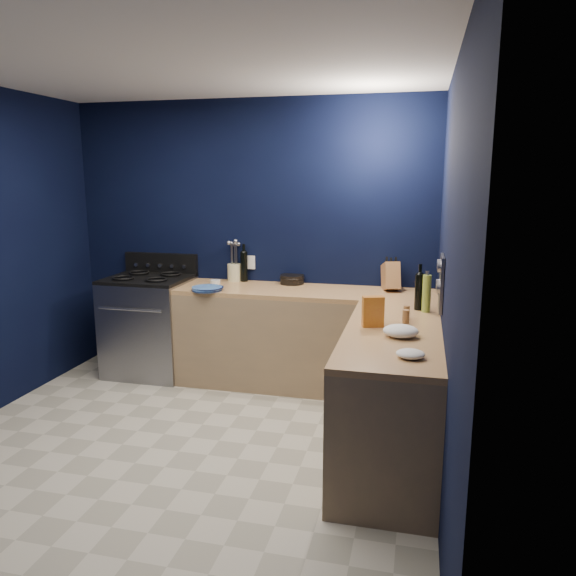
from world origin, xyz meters
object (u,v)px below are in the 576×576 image
(plate_stack, at_px, (207,289))
(crouton_bag, at_px, (373,312))
(gas_range, at_px, (150,327))
(utensil_crock, at_px, (234,272))
(knife_block, at_px, (391,277))

(plate_stack, distance_m, crouton_bag, 1.76)
(gas_range, distance_m, crouton_bag, 2.53)
(utensil_crock, bearing_deg, knife_block, -3.32)
(plate_stack, height_order, crouton_bag, crouton_bag)
(knife_block, height_order, crouton_bag, knife_block)
(gas_range, height_order, utensil_crock, utensil_crock)
(plate_stack, relative_size, utensil_crock, 1.61)
(gas_range, xyz_separation_m, crouton_bag, (2.23, -1.07, 0.54))
(plate_stack, height_order, utensil_crock, utensil_crock)
(plate_stack, xyz_separation_m, crouton_bag, (1.53, -0.85, 0.09))
(plate_stack, xyz_separation_m, knife_block, (1.58, 0.40, 0.10))
(gas_range, height_order, knife_block, knife_block)
(gas_range, xyz_separation_m, knife_block, (2.27, 0.18, 0.56))
(crouton_bag, bearing_deg, utensil_crock, 119.54)
(plate_stack, height_order, knife_block, knife_block)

